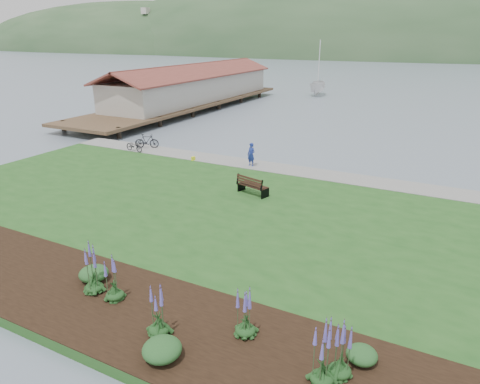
# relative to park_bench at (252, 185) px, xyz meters

# --- Properties ---
(ground) EXTENTS (600.00, 600.00, 0.00)m
(ground) POSITION_rel_park_bench_xyz_m (-0.80, -1.60, -0.96)
(ground) COLOR slate
(ground) RESTS_ON ground
(lawn) EXTENTS (34.00, 20.00, 0.40)m
(lawn) POSITION_rel_park_bench_xyz_m (-0.80, -3.60, -0.76)
(lawn) COLOR #204F1C
(lawn) RESTS_ON ground
(shoreline_path) EXTENTS (34.00, 2.20, 0.03)m
(shoreline_path) POSITION_rel_park_bench_xyz_m (-0.80, 5.30, -0.54)
(shoreline_path) COLOR gray
(shoreline_path) RESTS_ON lawn
(garden_bed) EXTENTS (24.00, 4.40, 0.04)m
(garden_bed) POSITION_rel_park_bench_xyz_m (2.20, -11.40, -0.54)
(garden_bed) COLOR black
(garden_bed) RESTS_ON lawn
(pier_pavilion) EXTENTS (8.00, 36.00, 5.40)m
(pier_pavilion) POSITION_rel_park_bench_xyz_m (-20.80, 25.92, 1.68)
(pier_pavilion) COLOR #4C3826
(pier_pavilion) RESTS_ON ground
(park_bench) EXTENTS (1.93, 1.19, 1.12)m
(park_bench) POSITION_rel_park_bench_xyz_m (0.00, 0.00, 0.00)
(park_bench) COLOR black
(park_bench) RESTS_ON lawn
(person) EXTENTS (0.79, 0.63, 1.89)m
(person) POSITION_rel_park_bench_xyz_m (-2.41, 4.90, 0.39)
(person) COLOR navy
(person) RESTS_ON lawn
(bicycle_a) EXTENTS (0.83, 1.75, 0.88)m
(bicycle_a) POSITION_rel_park_bench_xyz_m (-12.04, 4.32, -0.12)
(bicycle_a) COLOR black
(bicycle_a) RESTS_ON lawn
(bicycle_b) EXTENTS (1.28, 1.92, 1.12)m
(bicycle_b) POSITION_rel_park_bench_xyz_m (-11.84, 5.60, 0.00)
(bicycle_b) COLOR black
(bicycle_b) RESTS_ON lawn
(sailboat) EXTENTS (11.26, 11.41, 25.70)m
(sailboat) POSITION_rel_park_bench_xyz_m (-10.37, 44.48, -0.96)
(sailboat) COLOR silver
(sailboat) RESTS_ON ground
(pannier) EXTENTS (0.23, 0.30, 0.28)m
(pannier) POSITION_rel_park_bench_xyz_m (-6.68, 4.28, -0.42)
(pannier) COLOR #F0F91D
(pannier) RESTS_ON lawn
(echium_0) EXTENTS (0.62, 0.62, 1.84)m
(echium_0) POSITION_rel_park_bench_xyz_m (2.74, -11.96, 0.21)
(echium_0) COLOR #163D17
(echium_0) RESTS_ON garden_bed
(echium_1) EXTENTS (0.62, 0.62, 1.76)m
(echium_1) POSITION_rel_park_bench_xyz_m (5.03, -10.81, 0.18)
(echium_1) COLOR #163D17
(echium_1) RESTS_ON garden_bed
(echium_2) EXTENTS (0.62, 0.62, 1.93)m
(echium_2) POSITION_rel_park_bench_xyz_m (7.60, -11.60, 0.30)
(echium_2) COLOR #163D17
(echium_2) RESTS_ON garden_bed
(echium_3) EXTENTS (0.62, 0.62, 1.87)m
(echium_3) POSITION_rel_park_bench_xyz_m (7.93, -11.13, 0.27)
(echium_3) COLOR #163D17
(echium_3) RESTS_ON garden_bed
(echium_4) EXTENTS (0.62, 0.62, 1.88)m
(echium_4) POSITION_rel_park_bench_xyz_m (0.32, -11.20, 0.18)
(echium_4) COLOR #163D17
(echium_4) RESTS_ON garden_bed
(echium_5) EXTENTS (0.62, 0.62, 2.04)m
(echium_5) POSITION_rel_park_bench_xyz_m (-0.63, -11.17, 0.35)
(echium_5) COLOR #163D17
(echium_5) RESTS_ON garden_bed
(shrub_0) EXTENTS (1.05, 1.05, 0.53)m
(shrub_0) POSITION_rel_park_bench_xyz_m (-1.19, -10.63, -0.25)
(shrub_0) COLOR #1E4C21
(shrub_0) RESTS_ON garden_bed
(shrub_1) EXTENTS (1.10, 1.10, 0.55)m
(shrub_1) POSITION_rel_park_bench_xyz_m (3.43, -12.72, -0.24)
(shrub_1) COLOR #1E4C21
(shrub_1) RESTS_ON garden_bed
(shrub_2) EXTENTS (0.85, 0.85, 0.43)m
(shrub_2) POSITION_rel_park_bench_xyz_m (8.33, -10.35, -0.30)
(shrub_2) COLOR #1E4C21
(shrub_2) RESTS_ON garden_bed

